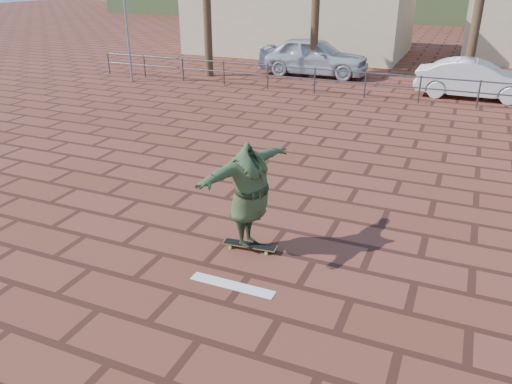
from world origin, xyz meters
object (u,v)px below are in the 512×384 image
longboard (250,245)px  car_silver (314,56)px  car_white (475,79)px  skateboarder (249,196)px

longboard → car_silver: 16.06m
car_silver → car_white: car_silver is taller
car_silver → skateboarder: bearing=-168.3°
longboard → car_silver: bearing=97.9°
longboard → skateboarder: bearing=167.6°
skateboarder → car_white: bearing=0.8°
longboard → skateboarder: (-0.00, 0.00, 0.96)m
longboard → car_white: (3.31, 13.70, 0.63)m
longboard → car_silver: size_ratio=0.20×
longboard → car_silver: car_silver is taller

